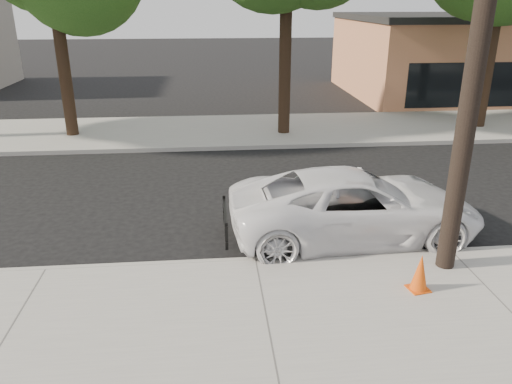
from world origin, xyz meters
The scene contains 7 objects.
ground centered at (0.00, 0.00, 0.00)m, with size 120.00×120.00×0.00m, color black.
near_sidewalk centered at (0.00, -4.30, 0.07)m, with size 90.00×4.40×0.15m, color gray.
far_sidewalk centered at (0.00, 8.50, 0.07)m, with size 90.00×5.00×0.15m, color gray.
curb_near centered at (0.00, -2.10, 0.07)m, with size 90.00×0.12×0.16m, color #9E9B93.
utility_pole centered at (3.60, -2.70, 4.70)m, with size 1.40×0.34×9.00m.
police_cruiser centered at (2.26, -1.03, 0.75)m, with size 2.50×5.42×1.51m, color white.
traffic_cone centered at (2.75, -3.48, 0.48)m, with size 0.41×0.41×0.68m.
Camera 1 is at (-0.79, -10.76, 4.92)m, focal length 35.00 mm.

